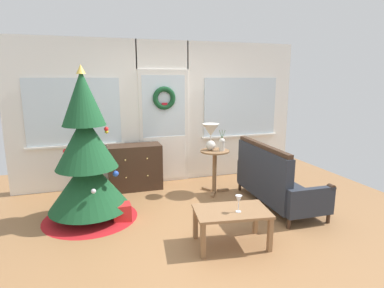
% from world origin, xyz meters
% --- Properties ---
extents(ground_plane, '(6.76, 6.76, 0.00)m').
position_xyz_m(ground_plane, '(0.00, 0.00, 0.00)').
color(ground_plane, '#996B42').
extents(back_wall_with_door, '(5.20, 0.19, 2.55)m').
position_xyz_m(back_wall_with_door, '(0.00, 2.08, 1.28)').
color(back_wall_with_door, white).
rests_on(back_wall_with_door, ground).
extents(christmas_tree, '(1.28, 1.28, 2.07)m').
position_xyz_m(christmas_tree, '(-1.35, 0.77, 0.78)').
color(christmas_tree, '#4C331E').
rests_on(christmas_tree, ground).
extents(dresser_cabinet, '(0.90, 0.45, 0.78)m').
position_xyz_m(dresser_cabinet, '(-0.59, 1.79, 0.39)').
color(dresser_cabinet, '#3D281C').
rests_on(dresser_cabinet, ground).
extents(settee_sofa, '(0.77, 1.64, 0.96)m').
position_xyz_m(settee_sofa, '(1.28, 0.39, 0.38)').
color(settee_sofa, '#3D281C').
rests_on(settee_sofa, ground).
extents(side_table, '(0.50, 0.48, 0.73)m').
position_xyz_m(side_table, '(0.65, 1.18, 0.52)').
color(side_table, '#8E6642').
rests_on(side_table, ground).
extents(table_lamp, '(0.28, 0.28, 0.44)m').
position_xyz_m(table_lamp, '(0.59, 1.22, 1.01)').
color(table_lamp, silver).
rests_on(table_lamp, side_table).
extents(flower_vase, '(0.11, 0.10, 0.35)m').
position_xyz_m(flower_vase, '(0.75, 1.12, 0.85)').
color(flower_vase, beige).
rests_on(flower_vase, side_table).
extents(coffee_table, '(0.91, 0.63, 0.43)m').
position_xyz_m(coffee_table, '(0.19, -0.49, 0.36)').
color(coffee_table, '#8E6642').
rests_on(coffee_table, ground).
extents(wine_glass, '(0.08, 0.08, 0.20)m').
position_xyz_m(wine_glass, '(0.24, -0.55, 0.57)').
color(wine_glass, silver).
rests_on(wine_glass, coffee_table).
extents(gift_box, '(0.24, 0.21, 0.24)m').
position_xyz_m(gift_box, '(-0.95, 0.55, 0.12)').
color(gift_box, red).
rests_on(gift_box, ground).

